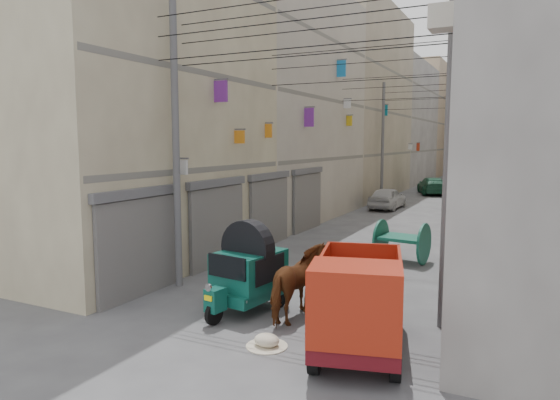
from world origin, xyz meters
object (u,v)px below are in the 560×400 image
Objects in this scene: distant_car_white at (387,198)px; distant_car_grey at (458,190)px; mini_truck at (357,309)px; second_cart at (402,240)px; tonga_cart at (357,274)px; distant_car_green at (432,186)px; auto_rickshaw at (248,270)px; horse at (301,284)px; feed_sack at (267,340)px.

distant_car_grey is (3.08, 8.69, -0.10)m from distant_car_white.
second_cart is at bearing 82.49° from mini_truck.
tonga_cart is 0.72× the size of distant_car_green.
mini_truck is at bearing -99.76° from distant_car_grey.
distant_car_white is 9.22m from distant_car_grey.
mini_truck is at bearing -16.46° from auto_rickshaw.
distant_car_grey is at bearing 95.27° from auto_rickshaw.
mini_truck is at bearing -84.80° from tonga_cart.
auto_rickshaw is at bearing 0.66° from horse.
distant_car_grey is at bearing 78.97° from mini_truck.
distant_car_white is at bearing 102.83° from auto_rickshaw.
horse is (-0.80, -1.75, 0.10)m from tonga_cart.
tonga_cart is 18.56m from distant_car_white.
second_cart is 13.85m from distant_car_white.
mini_truck is (1.01, -3.20, 0.23)m from tonga_cart.
second_cart is 0.88× the size of horse.
distant_car_green reaches higher than distant_car_grey.
mini_truck is 0.98× the size of distant_car_white.
distant_car_white is 0.86× the size of distant_car_green.
horse is (-1.81, 1.46, -0.12)m from mini_truck.
auto_rickshaw is 0.63× the size of distant_car_white.
second_cart reaches higher than distant_car_white.
mini_truck reaches higher than distant_car_green.
horse is at bearing 100.74° from distant_car_white.
second_cart reaches higher than feed_sack.
mini_truck reaches higher than auto_rickshaw.
second_cart is (2.25, 6.58, -0.24)m from auto_rickshaw.
mini_truck is 30.11m from distant_car_grey.
tonga_cart is at bearing 93.14° from mini_truck.
feed_sack is 0.12× the size of distant_car_green.
distant_car_white is at bearing 88.37° from mini_truck.
feed_sack is at bearing -88.60° from second_cart.
feed_sack is at bearing 76.00° from distant_car_green.
tonga_cart is 6.26× the size of feed_sack.
distant_car_white is at bearing 66.89° from distant_car_green.
distant_car_white is (-3.85, 13.30, -0.08)m from second_cart.
tonga_cart is 26.86m from distant_car_grey.
horse is at bearing -103.21° from distant_car_grey.
auto_rickshaw is at bearing 129.49° from feed_sack.
distant_car_green reaches higher than feed_sack.
auto_rickshaw reaches higher than distant_car_green.
distant_car_green is at bearing 104.03° from second_cart.
auto_rickshaw is 6.96m from second_cart.
distant_car_white is (-3.81, 18.16, -0.06)m from tonga_cart.
distant_car_white is at bearing -79.83° from horse.
auto_rickshaw is 30.07m from distant_car_green.
mini_truck is at bearing 142.73° from horse.
distant_car_green is at bearing 99.46° from auto_rickshaw.
mini_truck reaches higher than tonga_cart.
tonga_cart is 1.66× the size of horse.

